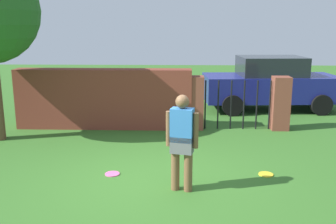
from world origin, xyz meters
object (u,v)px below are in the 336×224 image
Objects in this scene: person at (182,139)px; frisbee_pink at (112,174)px; frisbee_yellow at (266,174)px; car at (270,83)px.

person reaches higher than frisbee_pink.
frisbee_pink is (-2.84, -0.07, 0.00)m from frisbee_yellow.
car is at bearing 53.93° from frisbee_pink.
frisbee_yellow and frisbee_pink have the same top height.
person is at bearing -155.51° from frisbee_yellow.
car is 15.93× the size of frisbee_yellow.
person is at bearing -26.51° from frisbee_pink.
car reaches higher than person.
car is 5.83m from frisbee_yellow.
person is 0.38× the size of car.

